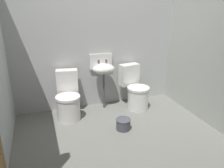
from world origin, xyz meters
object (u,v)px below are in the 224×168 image
(toilet_left, at_px, (68,100))
(sink, at_px, (103,68))
(bucket, at_px, (123,124))
(toilet_right, at_px, (135,91))

(toilet_left, xyz_separation_m, sink, (0.67, 0.19, 0.43))
(toilet_left, height_order, bucket, toilet_left)
(bucket, bearing_deg, toilet_right, 53.35)
(toilet_left, bearing_deg, sink, -155.96)
(toilet_left, xyz_separation_m, toilet_right, (1.23, 0.00, 0.00))
(sink, bearing_deg, toilet_right, -18.54)
(toilet_right, bearing_deg, sink, -30.52)
(toilet_left, distance_m, bucket, 1.02)
(toilet_left, distance_m, toilet_right, 1.23)
(toilet_right, bearing_deg, toilet_left, -11.96)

